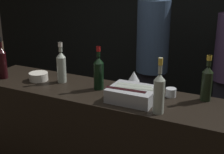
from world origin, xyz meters
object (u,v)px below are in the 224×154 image
object	(u,v)px
bowl_white	(39,76)
candle_votive	(171,92)
red_wine_bottle_black_foil	(2,62)
wine_glass	(134,77)
champagne_bottle	(207,82)
person_blond_tee	(152,56)
ice_bin_with_bottles	(132,93)
rose_wine_bottle	(159,92)
white_wine_bottle	(61,66)
red_wine_bottle_burgundy	(99,72)

from	to	relation	value
bowl_white	candle_votive	xyz separation A→B (m)	(1.10, 0.15, -0.00)
red_wine_bottle_black_foil	wine_glass	bearing A→B (deg)	13.13
champagne_bottle	person_blond_tee	xyz separation A→B (m)	(-0.77, 1.05, -0.14)
ice_bin_with_bottles	bowl_white	distance (m)	0.88
bowl_white	rose_wine_bottle	distance (m)	1.13
champagne_bottle	person_blond_tee	distance (m)	1.31
wine_glass	champagne_bottle	xyz separation A→B (m)	(0.54, 0.02, 0.04)
wine_glass	red_wine_bottle_black_foil	bearing A→B (deg)	-166.87
ice_bin_with_bottles	white_wine_bottle	world-z (taller)	white_wine_bottle
rose_wine_bottle	champagne_bottle	size ratio (longest dim) A/B	1.12
bowl_white	champagne_bottle	distance (m)	1.36
rose_wine_bottle	person_blond_tee	size ratio (longest dim) A/B	0.20
red_wine_bottle_black_foil	red_wine_bottle_burgundy	bearing A→B (deg)	8.90
rose_wine_bottle	red_wine_bottle_burgundy	distance (m)	0.59
red_wine_bottle_burgundy	white_wine_bottle	bearing A→B (deg)	178.59
candle_votive	red_wine_bottle_burgundy	world-z (taller)	red_wine_bottle_burgundy
white_wine_bottle	champagne_bottle	bearing A→B (deg)	6.46
candle_votive	rose_wine_bottle	distance (m)	0.33
red_wine_bottle_burgundy	champagne_bottle	bearing A→B (deg)	9.95
candle_votive	bowl_white	bearing A→B (deg)	-172.39
red_wine_bottle_burgundy	wine_glass	bearing A→B (deg)	26.84
wine_glass	rose_wine_bottle	world-z (taller)	rose_wine_bottle
white_wine_bottle	red_wine_bottle_burgundy	world-z (taller)	red_wine_bottle_burgundy
white_wine_bottle	person_blond_tee	bearing A→B (deg)	72.63
bowl_white	wine_glass	xyz separation A→B (m)	(0.79, 0.17, 0.06)
champagne_bottle	white_wine_bottle	bearing A→B (deg)	-173.54
red_wine_bottle_black_foil	red_wine_bottle_burgundy	world-z (taller)	red_wine_bottle_black_foil
white_wine_bottle	person_blond_tee	distance (m)	1.24
bowl_white	person_blond_tee	size ratio (longest dim) A/B	0.09
bowl_white	rose_wine_bottle	bearing A→B (deg)	-8.57
ice_bin_with_bottles	wine_glass	xyz separation A→B (m)	(-0.09, 0.22, 0.04)
ice_bin_with_bottles	bowl_white	xyz separation A→B (m)	(-0.88, 0.06, -0.02)
ice_bin_with_bottles	red_wine_bottle_black_foil	size ratio (longest dim) A/B	0.95
wine_glass	white_wine_bottle	world-z (taller)	white_wine_bottle
ice_bin_with_bottles	candle_votive	bearing A→B (deg)	42.76
candle_votive	person_blond_tee	distance (m)	1.21
red_wine_bottle_black_foil	candle_votive	bearing A→B (deg)	9.51
wine_glass	red_wine_bottle_burgundy	size ratio (longest dim) A/B	0.42
champagne_bottle	ice_bin_with_bottles	bearing A→B (deg)	-152.47
red_wine_bottle_black_foil	white_wine_bottle	xyz separation A→B (m)	(0.51, 0.14, -0.01)
ice_bin_with_bottles	person_blond_tee	xyz separation A→B (m)	(-0.31, 1.29, -0.06)
red_wine_bottle_burgundy	bowl_white	bearing A→B (deg)	-175.24
wine_glass	rose_wine_bottle	xyz separation A→B (m)	(0.31, -0.34, 0.05)
candle_votive	white_wine_bottle	xyz separation A→B (m)	(-0.90, -0.09, 0.11)
red_wine_bottle_black_foil	ice_bin_with_bottles	bearing A→B (deg)	1.59
bowl_white	person_blond_tee	xyz separation A→B (m)	(0.57, 1.23, -0.04)
wine_glass	champagne_bottle	size ratio (longest dim) A/B	0.44
bowl_white	red_wine_bottle_burgundy	bearing A→B (deg)	4.76
bowl_white	red_wine_bottle_black_foil	size ratio (longest dim) A/B	0.44
red_wine_bottle_burgundy	person_blond_tee	size ratio (longest dim) A/B	0.18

